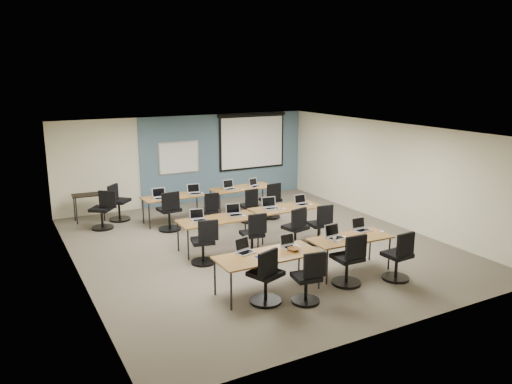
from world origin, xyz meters
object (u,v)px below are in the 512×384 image
training_table_mid_right (286,209)px  task_chair_10 (249,208)px  laptop_11 (254,185)px  utility_table (88,198)px  task_chair_1 (308,282)px  task_chair_0 (266,281)px  training_table_mid_left (218,221)px  task_chair_2 (349,264)px  training_table_back_left (174,198)px  laptop_1 (289,244)px  laptop_9 (195,191)px  projector_screen (252,138)px  task_chair_7 (320,228)px  task_chair_8 (170,214)px  spare_chair_a (118,205)px  task_chair_5 (253,238)px  training_table_back_right (242,189)px  laptop_0 (244,249)px  laptop_5 (235,212)px  laptop_4 (198,218)px  spare_chair_b (103,213)px  task_chair_6 (296,232)px  task_chair_3 (399,260)px  laptop_2 (335,235)px  laptop_3 (361,227)px  laptop_8 (160,196)px  laptop_7 (302,202)px  laptop_6 (271,206)px  task_chair_11 (271,203)px  training_table_front_right (351,240)px  task_chair_9 (210,213)px  laptop_10 (230,187)px  task_chair_4 (204,245)px

training_table_mid_right → task_chair_10: (-0.26, 1.43, -0.30)m
laptop_11 → utility_table: size_ratio=0.38×
training_table_mid_right → task_chair_1: task_chair_1 is taller
task_chair_0 → task_chair_10: bearing=46.0°
training_table_mid_left → task_chair_2: (1.37, -2.99, -0.25)m
training_table_back_left → training_table_mid_left: bearing=-87.6°
laptop_1 → laptop_9: size_ratio=0.89×
projector_screen → task_chair_7: bearing=-99.7°
laptop_1 → task_chair_8: (-0.95, 4.22, -0.35)m
task_chair_2 → laptop_9: 5.58m
spare_chair_a → task_chair_5: bearing=-111.3°
training_table_back_right → task_chair_5: size_ratio=1.85×
laptop_0 → laptop_5: same height
training_table_mid_right → laptop_4: (-2.31, -0.00, 0.11)m
training_table_mid_right → spare_chair_b: spare_chair_b is taller
task_chair_6 → task_chair_3: bearing=-84.2°
laptop_2 → task_chair_3: size_ratio=0.35×
training_table_back_right → laptop_2: 4.92m
laptop_3 → task_chair_10: bearing=101.8°
laptop_3 → laptop_8: (-2.88, 4.65, 0.00)m
laptop_3 → laptop_7: size_ratio=1.05×
laptop_5 → task_chair_10: laptop_5 is taller
laptop_6 → task_chair_11: 1.68m
task_chair_1 → task_chair_3: 2.12m
projector_screen → spare_chair_b: (-5.11, -1.42, -1.46)m
training_table_mid_right → laptop_7: (0.49, 0.04, 0.11)m
spare_chair_b → training_table_front_right: bearing=-16.7°
training_table_mid_right → laptop_7: bearing=4.5°
training_table_back_left → task_chair_6: 3.79m
task_chair_0 → task_chair_8: task_chair_8 is taller
training_table_back_right → task_chair_9: (-1.42, -0.93, -0.30)m
laptop_10 → laptop_11: size_ratio=1.09×
laptop_0 → task_chair_0: (0.06, -0.72, -0.36)m
laptop_6 → task_chair_6: bearing=-77.2°
laptop_5 → training_table_mid_left: bearing=-157.9°
laptop_7 → laptop_10: size_ratio=0.94×
laptop_4 → training_table_back_left: bearing=94.3°
task_chair_2 → utility_table: bearing=119.9°
training_table_back_right → spare_chair_b: (-3.89, 0.26, -0.26)m
utility_table → training_table_mid_left: bearing=-55.8°
laptop_2 → task_chair_4: 2.73m
task_chair_0 → laptop_5: (0.86, 3.02, 0.36)m
laptop_5 → training_table_front_right: bearing=-51.5°
laptop_2 → task_chair_7: size_ratio=0.36×
training_table_mid_left → training_table_back_right: (1.90, 2.56, 0.00)m
laptop_4 → laptop_6: 1.93m
task_chair_10 → spare_chair_b: bearing=158.2°
task_chair_4 → laptop_8: (0.05, 3.14, 0.38)m
task_chair_6 → utility_table: task_chair_6 is taller
training_table_mid_right → utility_table: utility_table is taller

